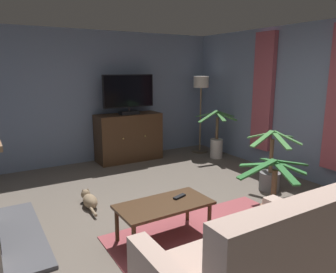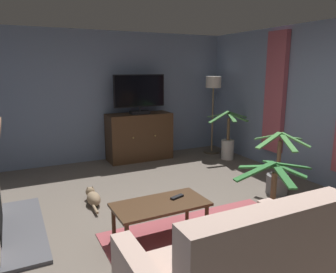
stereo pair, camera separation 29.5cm
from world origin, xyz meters
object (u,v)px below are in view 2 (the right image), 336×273
Objects in this scene: tv_cabinet at (139,138)px; potted_plant_leafy_by_curtain at (272,215)px; television at (139,93)px; cat at (93,198)px; potted_plant_small_fern_corner at (228,144)px; floor_lamp at (213,95)px; potted_plant_tall_palm_by_window at (277,177)px; coffee_table at (160,207)px; tv_remote at (177,197)px.

tv_cabinet is 3.59m from potted_plant_leafy_by_curtain.
television is 1.60× the size of cat.
potted_plant_small_fern_corner reaches higher than potted_plant_leafy_by_curtain.
potted_plant_tall_palm_by_window is at bearing -100.92° from floor_lamp.
television is 1.04× the size of potted_plant_small_fern_corner.
coffee_table is 6.06× the size of tv_remote.
television reaches higher than tv_remote.
coffee_table is 2.15m from potted_plant_tall_palm_by_window.
television reaches higher than coffee_table.
tv_cabinet is at bearing 92.22° from potted_plant_leafy_by_curtain.
tv_remote is 1.41m from cat.
tv_cabinet is 1.82m from potted_plant_small_fern_corner.
television is (-0.00, -0.05, 0.91)m from tv_cabinet.
potted_plant_leafy_by_curtain is 3.81m from floor_lamp.
floor_lamp is at bearing 79.08° from potted_plant_tall_palm_by_window.
tv_cabinet reaches higher than potted_plant_tall_palm_by_window.
tv_cabinet reaches higher than coffee_table.
cat is (-1.40, -1.76, -1.26)m from television.
tv_cabinet is 1.26× the size of coffee_table.
floor_lamp is (2.58, 2.83, 0.90)m from coffee_table.
cat is at bearing 161.86° from potted_plant_tall_palm_by_window.
potted_plant_small_fern_corner is at bearing 25.16° from tv_remote.
potted_plant_small_fern_corner is 0.61× the size of floor_lamp.
television is at bearing 92.25° from potted_plant_leafy_by_curtain.
potted_plant_leafy_by_curtain is 3.16m from potted_plant_small_fern_corner.
tv_remote is (-0.72, -2.95, -0.93)m from television.
television is 1.12× the size of potted_plant_tall_palm_by_window.
cat is at bearing -127.64° from tv_cabinet.
potted_plant_small_fern_corner is 3.20m from cat.
coffee_table is at bearing 153.87° from potted_plant_leafy_by_curtain.
potted_plant_small_fern_corner is 1.91m from potted_plant_tall_palm_by_window.
television is at bearing 72.43° from coffee_table.
tv_cabinet is 3.20m from coffee_table.
floor_lamp is (1.49, 3.37, 0.99)m from potted_plant_leafy_by_curtain.
tv_remote is at bearing -60.53° from cat.
tv_cabinet is 1.84m from floor_lamp.
cat is at bearing 109.81° from coffee_table.
potted_plant_tall_palm_by_window is at bearing -65.93° from television.
floor_lamp is (0.47, 2.43, 1.02)m from potted_plant_tall_palm_by_window.
potted_plant_tall_palm_by_window is (1.88, 0.36, -0.18)m from tv_remote.
potted_plant_tall_palm_by_window is (1.02, 0.94, -0.03)m from potted_plant_leafy_by_curtain.
potted_plant_tall_palm_by_window is at bearing 42.61° from potted_plant_leafy_by_curtain.
tv_cabinet is 0.77× the size of floor_lamp.
coffee_table is 1.22m from potted_plant_leafy_by_curtain.
television is 1.05× the size of potted_plant_leafy_by_curtain.
tv_remote is (-0.72, -3.01, -0.02)m from tv_cabinet.
potted_plant_tall_palm_by_window reaches higher than cat.
potted_plant_tall_palm_by_window is 1.44× the size of cat.
potted_plant_small_fern_corner is 1.11m from floor_lamp.
floor_lamp is (-0.00, 0.58, 0.95)m from potted_plant_small_fern_corner.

